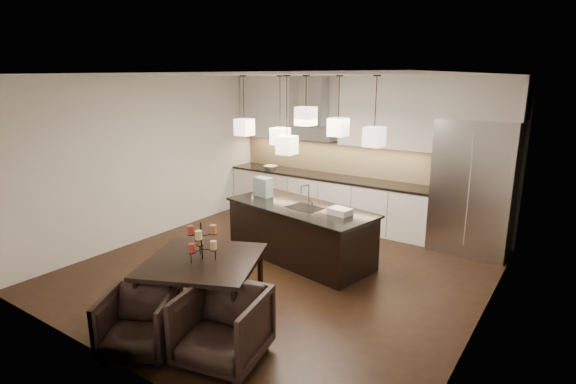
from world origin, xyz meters
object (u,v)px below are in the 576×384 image
Objects in this scene: island_body at (300,233)px; armchair_right at (223,327)px; refrigerator at (474,187)px; armchair_left at (139,322)px; dining_table at (204,289)px.

island_body is 2.77m from armchair_right.
refrigerator is 2.88m from island_body.
island_body is 2.84× the size of armchair_right.
armchair_left is 0.90m from armchair_right.
armchair_right is (0.82, 0.37, 0.05)m from armchair_left.
island_body is 3.25× the size of armchair_left.
armchair_right is (0.74, -0.49, -0.00)m from dining_table.
dining_table is at bearing 54.24° from armchair_left.
dining_table is 0.89m from armchair_right.
dining_table is 1.52× the size of armchair_right.
armchair_right is at bearing -106.29° from refrigerator.
island_body reaches higher than armchair_left.
island_body reaches higher than dining_table.
armchair_right is (-1.31, -4.49, -0.70)m from refrigerator.
refrigerator is 3.01× the size of armchair_left.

